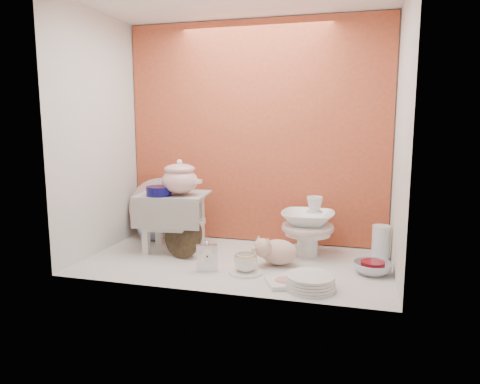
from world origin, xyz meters
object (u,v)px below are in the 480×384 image
object	(u,v)px
plush_pig	(279,252)
mantel_clock	(207,256)
floral_platter	(160,208)
crystal_bowl	(373,268)
step_stool	(174,222)
blue_white_vase	(153,223)
soup_tureen	(180,177)
gold_rim_teacup	(246,262)
dinner_plate_stack	(310,282)
porcelain_tower	(308,226)

from	to	relation	value
plush_pig	mantel_clock	bearing A→B (deg)	-165.97
floral_platter	plush_pig	distance (m)	1.02
crystal_bowl	step_stool	bearing A→B (deg)	173.37
mantel_clock	plush_pig	xyz separation A→B (m)	(0.37, 0.21, -0.00)
step_stool	mantel_clock	world-z (taller)	step_stool
blue_white_vase	mantel_clock	xyz separation A→B (m)	(0.59, -0.53, -0.03)
floral_platter	step_stool	bearing A→B (deg)	-49.55
soup_tureen	blue_white_vase	bearing A→B (deg)	142.55
gold_rim_teacup	dinner_plate_stack	distance (m)	0.40
dinner_plate_stack	crystal_bowl	world-z (taller)	dinner_plate_stack
mantel_clock	floral_platter	bearing A→B (deg)	110.62
mantel_clock	gold_rim_teacup	size ratio (longest dim) A/B	1.36
porcelain_tower	plush_pig	bearing A→B (deg)	-119.19
dinner_plate_stack	gold_rim_teacup	bearing A→B (deg)	159.04
blue_white_vase	crystal_bowl	distance (m)	1.53
crystal_bowl	porcelain_tower	world-z (taller)	porcelain_tower
mantel_clock	dinner_plate_stack	xyz separation A→B (m)	(0.59, -0.12, -0.05)
step_stool	soup_tureen	size ratio (longest dim) A/B	1.61
gold_rim_teacup	floral_platter	bearing A→B (deg)	143.68
soup_tureen	plush_pig	world-z (taller)	soup_tureen
soup_tureen	dinner_plate_stack	bearing A→B (deg)	-25.53
porcelain_tower	step_stool	bearing A→B (deg)	-172.47
dinner_plate_stack	porcelain_tower	world-z (taller)	porcelain_tower
mantel_clock	porcelain_tower	xyz separation A→B (m)	(0.51, 0.45, 0.10)
blue_white_vase	plush_pig	xyz separation A→B (m)	(0.96, -0.33, -0.03)
floral_platter	mantel_clock	world-z (taller)	floral_platter
blue_white_vase	mantel_clock	bearing A→B (deg)	-42.05
mantel_clock	crystal_bowl	distance (m)	0.92
mantel_clock	blue_white_vase	bearing A→B (deg)	115.19
step_stool	floral_platter	world-z (taller)	floral_platter
floral_platter	blue_white_vase	distance (m)	0.12
soup_tureen	mantel_clock	xyz separation A→B (m)	(0.28, -0.29, -0.40)
porcelain_tower	crystal_bowl	bearing A→B (deg)	-33.42
soup_tureen	plush_pig	size ratio (longest dim) A/B	0.96
mantel_clock	porcelain_tower	distance (m)	0.69
gold_rim_teacup	step_stool	bearing A→B (deg)	150.53
soup_tureen	porcelain_tower	world-z (taller)	soup_tureen
step_stool	crystal_bowl	bearing A→B (deg)	-13.00
floral_platter	mantel_clock	size ratio (longest dim) A/B	2.53
mantel_clock	plush_pig	bearing A→B (deg)	6.41
floral_platter	crystal_bowl	xyz separation A→B (m)	(1.46, -0.40, -0.18)
mantel_clock	gold_rim_teacup	distance (m)	0.22
gold_rim_teacup	soup_tureen	bearing A→B (deg)	151.27
plush_pig	floral_platter	bearing A→B (deg)	142.14
plush_pig	gold_rim_teacup	xyz separation A→B (m)	(-0.15, -0.18, -0.02)
plush_pig	blue_white_vase	bearing A→B (deg)	145.99
soup_tureen	porcelain_tower	xyz separation A→B (m)	(0.78, 0.16, -0.30)
gold_rim_teacup	mantel_clock	bearing A→B (deg)	-174.47
mantel_clock	crystal_bowl	bearing A→B (deg)	-10.43
soup_tureen	porcelain_tower	distance (m)	0.85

